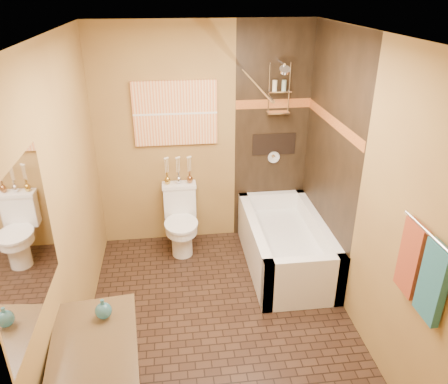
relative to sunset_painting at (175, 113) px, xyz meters
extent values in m
plane|color=black|center=(0.30, -1.48, -1.55)|extent=(3.00, 3.00, 0.00)
cube|color=olive|center=(-0.90, -1.48, -0.30)|extent=(0.02, 3.00, 2.50)
cube|color=olive|center=(1.50, -1.48, -0.30)|extent=(0.02, 3.00, 2.50)
cube|color=olive|center=(0.30, 0.02, -0.30)|extent=(2.40, 0.02, 2.50)
cube|color=olive|center=(0.30, -2.98, -0.30)|extent=(2.40, 0.02, 2.50)
plane|color=silver|center=(0.30, -1.48, 0.95)|extent=(3.00, 3.00, 0.00)
cube|color=black|center=(1.08, 0.01, -0.30)|extent=(0.85, 0.01, 2.50)
cube|color=black|center=(1.49, -0.73, -0.30)|extent=(0.01, 1.50, 2.50)
cube|color=#963F1B|center=(1.08, 0.00, 0.07)|extent=(0.85, 0.01, 0.10)
cube|color=#963F1B|center=(1.48, -0.73, 0.07)|extent=(0.01, 1.50, 0.10)
cube|color=black|center=(1.10, 0.01, -0.40)|extent=(0.50, 0.01, 0.25)
cylinder|color=silver|center=(1.10, -0.12, 0.53)|extent=(0.02, 0.26, 0.02)
cylinder|color=silver|center=(1.10, -0.28, 0.48)|extent=(0.11, 0.11, 0.09)
cylinder|color=silver|center=(1.10, -0.01, -0.55)|extent=(0.14, 0.02, 0.14)
cylinder|color=silver|center=(0.70, -0.73, 0.47)|extent=(0.03, 1.55, 0.03)
cylinder|color=silver|center=(1.45, -2.53, -0.10)|extent=(0.02, 0.55, 0.02)
cube|color=#1F5368|center=(1.46, -2.66, -0.37)|extent=(0.05, 0.22, 0.52)
cube|color=maroon|center=(1.46, -2.40, -0.37)|extent=(0.05, 0.22, 0.52)
cube|color=orange|center=(0.00, 0.00, 0.00)|extent=(0.90, 0.04, 0.70)
cube|color=white|center=(-0.88, -2.48, -0.05)|extent=(0.01, 1.00, 0.90)
cube|color=white|center=(1.10, -1.43, -1.27)|extent=(0.80, 0.10, 0.55)
cube|color=white|center=(1.10, -0.03, -1.27)|extent=(0.80, 0.10, 0.55)
cube|color=white|center=(0.75, -0.73, -1.27)|extent=(0.10, 1.50, 0.55)
cube|color=white|center=(1.45, -0.73, -1.27)|extent=(0.10, 1.50, 0.55)
cube|color=white|center=(1.10, -0.73, -1.38)|extent=(0.64, 1.34, 0.35)
cube|color=white|center=(0.00, -0.09, -1.01)|extent=(0.36, 0.16, 0.36)
cube|color=white|center=(0.00, -0.09, -0.81)|extent=(0.38, 0.18, 0.04)
cylinder|color=white|center=(0.00, -0.37, -1.37)|extent=(0.23, 0.23, 0.36)
cylinder|color=white|center=(0.00, -0.37, -1.20)|extent=(0.35, 0.35, 0.10)
cylinder|color=white|center=(0.00, -0.37, -1.15)|extent=(0.37, 0.37, 0.03)
cube|color=black|center=(-0.61, -2.48, -0.79)|extent=(0.62, 0.92, 0.04)
camera|label=1|loc=(-0.06, -4.62, 1.26)|focal=35.00mm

